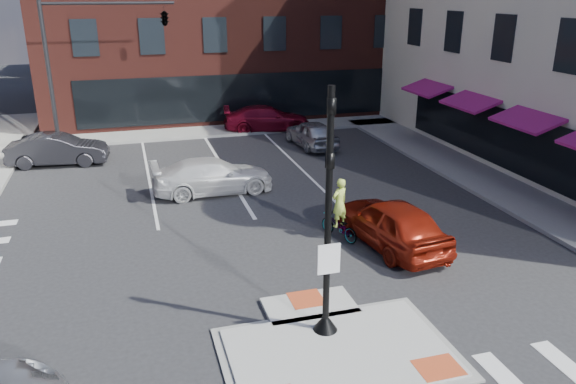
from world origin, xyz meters
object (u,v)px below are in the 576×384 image
object	(u,v)px
red_sedan	(391,223)
cyclist	(339,219)
bg_car_silver	(312,134)
bg_car_dark	(58,149)
bg_car_red	(267,118)
white_pickup	(213,176)

from	to	relation	value
red_sedan	cyclist	world-z (taller)	cyclist
cyclist	bg_car_silver	bearing A→B (deg)	-126.75
bg_car_dark	bg_car_silver	world-z (taller)	bg_car_dark
bg_car_red	cyclist	distance (m)	15.86
bg_car_silver	bg_car_red	distance (m)	4.46
white_pickup	bg_car_red	world-z (taller)	bg_car_red
white_pickup	bg_car_red	size ratio (longest dim) A/B	0.98
white_pickup	cyclist	xyz separation A→B (m)	(3.35, -5.79, -0.00)
bg_car_red	bg_car_silver	bearing A→B (deg)	-153.03
red_sedan	bg_car_silver	distance (m)	12.64
red_sedan	bg_car_red	bearing A→B (deg)	-97.76
bg_car_silver	red_sedan	bearing A→B (deg)	78.33
cyclist	bg_car_dark	bearing A→B (deg)	-72.76
bg_car_silver	bg_car_red	world-z (taller)	bg_car_red
red_sedan	white_pickup	xyz separation A→B (m)	(-4.80, 6.79, -0.09)
bg_car_silver	bg_car_red	xyz separation A→B (m)	(-1.41, 4.23, 0.02)
red_sedan	white_pickup	world-z (taller)	red_sedan
red_sedan	bg_car_dark	bearing A→B (deg)	-56.12
bg_car_silver	cyclist	world-z (taller)	cyclist
bg_car_red	cyclist	world-z (taller)	cyclist
white_pickup	cyclist	bearing A→B (deg)	-152.28
white_pickup	bg_car_dark	distance (m)	8.88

